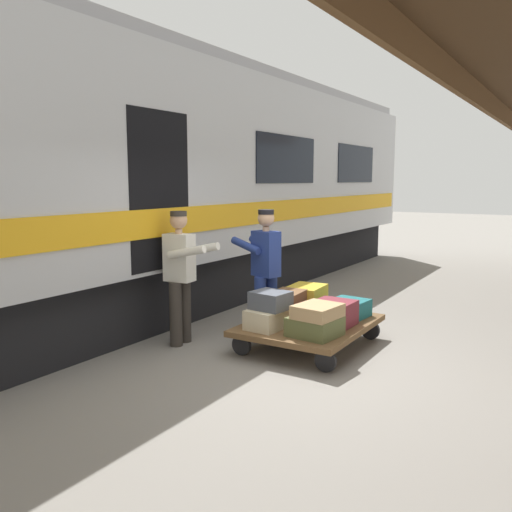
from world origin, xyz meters
name	(u,v)px	position (x,y,z in m)	size (l,w,h in m)	color
ground_plane	(314,371)	(0.00, 0.00, 0.00)	(60.00, 60.00, 0.00)	gray
train_car	(79,182)	(3.68, 0.00, 2.06)	(3.02, 19.24, 4.00)	#B7BABF
luggage_cart	(309,326)	(0.43, -0.75, 0.27)	(1.37, 1.79, 0.32)	brown
suitcase_orange_carryall	(305,305)	(0.74, -1.24, 0.41)	(0.38, 0.47, 0.18)	#CC6B23
suitcase_cream_canvas	(268,318)	(0.74, -0.25, 0.44)	(0.38, 0.53, 0.24)	beige
suitcase_burgundy_valise	(332,314)	(0.12, -0.75, 0.47)	(0.47, 0.56, 0.30)	maroon
suitcase_navy_fabric	(288,312)	(0.74, -0.75, 0.41)	(0.45, 0.49, 0.19)	navy
suitcase_olive_duffel	(315,326)	(0.12, -0.25, 0.43)	(0.52, 0.51, 0.22)	brown
suitcase_teal_softside	(347,309)	(0.12, -1.24, 0.43)	(0.45, 0.53, 0.22)	#1E666B
suitcase_brown_leather	(287,298)	(0.75, -0.75, 0.59)	(0.36, 0.51, 0.17)	brown
suitcase_yellow_case	(306,292)	(0.73, -1.25, 0.58)	(0.43, 0.56, 0.17)	gold
suitcase_slate_roller	(271,300)	(0.71, -0.26, 0.66)	(0.42, 0.37, 0.21)	#4C515B
suitcase_tan_vintage	(318,311)	(0.09, -0.24, 0.61)	(0.43, 0.51, 0.15)	tan
porter_in_overalls	(265,268)	(1.16, -0.89, 0.93)	(0.73, 0.56, 1.70)	navy
porter_by_door	(181,273)	(1.88, -0.01, 0.93)	(0.69, 0.46, 1.70)	#332D28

